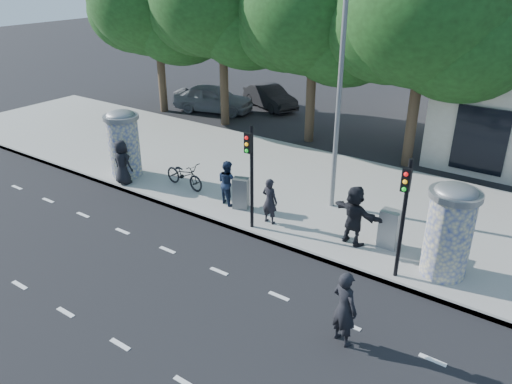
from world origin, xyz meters
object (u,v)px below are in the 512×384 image
Objects in this scene: ped_f at (354,215)px; car_mid at (270,97)px; ped_c at (228,182)px; ped_a at (122,162)px; ad_column_right at (450,228)px; street_lamp at (340,72)px; traffic_pole_near at (251,167)px; bicycle at (184,175)px; ad_column_left at (124,142)px; traffic_pole_far at (404,208)px; cabinet_right at (389,229)px; car_left at (213,98)px; man_road at (344,308)px; cabinet_left at (241,193)px; ped_b at (270,201)px.

car_mid is (-10.82, 11.81, -0.42)m from ped_f.
ped_a is at bearing 27.49° from ped_c.
ad_column_right reaches higher than car_mid.
traffic_pole_near is at bearing -116.23° from street_lamp.
street_lamp is 14.11m from car_mid.
ped_c is 2.21m from bicycle.
car_mid reaches higher than bicycle.
ad_column_left is 12.40m from ad_column_right.
ped_f reaches higher than ped_a.
traffic_pole_far is at bearing -91.93° from bicycle.
ad_column_right is at bearing 42.21° from traffic_pole_far.
cabinet_right is at bearing -141.56° from ped_f.
car_left is 1.13× the size of car_mid.
ad_column_right is 1.54× the size of ped_a.
bicycle is at bearing 172.53° from traffic_pole_far.
ped_c is at bearing -168.33° from ped_a.
ped_c is at bearing 14.50° from ped_f.
ped_c is 0.85× the size of man_road.
ad_column_left is 0.58× the size of car_left.
man_road is at bearing 163.72° from ped_a.
ad_column_left reaches higher than cabinet_left.
ad_column_left is 6.67m from traffic_pole_near.
car_left reaches higher than bicycle.
cabinet_left is (-5.90, 0.95, -1.53)m from traffic_pole_far.
street_lamp reaches higher than car_mid.
traffic_pole_near is 1.82× the size of man_road.
car_left is at bearing -69.41° from ped_a.
street_lamp is at bearing 151.41° from cabinet_right.
ad_column_right is 1.42× the size of man_road.
ad_column_left is 2.41× the size of cabinet_left.
ped_f is at bearing 178.75° from ad_column_right.
ped_a is at bearing 179.46° from traffic_pole_near.
ped_b is at bearing -0.68° from ad_column_left.
traffic_pole_near is at bearing -160.91° from cabinet_right.
traffic_pole_near is 1.81× the size of ped_f.
street_lamp is (-4.40, 1.93, 3.26)m from ad_column_right.
ad_column_right reaches higher than ped_a.
ad_column_left reaches higher than man_road.
ped_f is at bearing -47.99° from street_lamp.
ped_f is (4.79, -0.02, 0.15)m from ped_c.
ped_a reaches higher than ped_b.
ped_b is at bearing -175.32° from ped_a.
traffic_pole_far is at bearing -61.39° from cabinet_right.
traffic_pole_far is 2.27m from ped_f.
cabinet_left is at bearing -151.78° from car_left.
ped_b is 0.83× the size of man_road.
ped_c is at bearing 171.38° from traffic_pole_far.
traffic_pole_far is (11.40, -0.71, 0.69)m from ad_column_left.
ad_column_right is at bearing -15.17° from cabinet_right.
traffic_pole_far reaches higher than cabinet_right.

